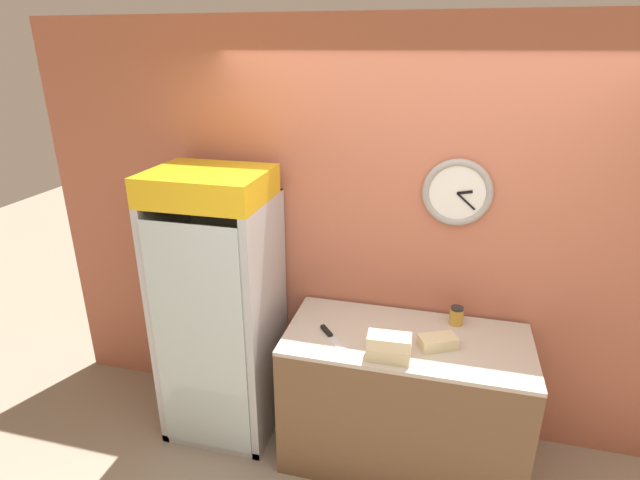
# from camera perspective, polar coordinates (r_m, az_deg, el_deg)

# --- Properties ---
(wall_back) EXTENTS (5.20, 0.10, 2.70)m
(wall_back) POSITION_cam_1_polar(r_m,az_deg,el_deg) (3.22, 11.14, -0.28)
(wall_back) COLOR #B7664C
(wall_back) RESTS_ON ground_plane
(prep_counter) EXTENTS (1.46, 0.70, 0.90)m
(prep_counter) POSITION_cam_1_polar(r_m,az_deg,el_deg) (3.33, 9.44, -17.46)
(prep_counter) COLOR brown
(prep_counter) RESTS_ON ground_plane
(beverage_cooler) EXTENTS (0.70, 0.65, 1.84)m
(beverage_cooler) POSITION_cam_1_polar(r_m,az_deg,el_deg) (3.36, -11.11, -5.92)
(beverage_cooler) COLOR #B2B7BC
(beverage_cooler) RESTS_ON ground_plane
(sandwich_stack_bottom) EXTENTS (0.24, 0.12, 0.08)m
(sandwich_stack_bottom) POSITION_cam_1_polar(r_m,az_deg,el_deg) (2.85, 7.84, -12.69)
(sandwich_stack_bottom) COLOR beige
(sandwich_stack_bottom) RESTS_ON prep_counter
(sandwich_stack_middle) EXTENTS (0.24, 0.13, 0.08)m
(sandwich_stack_middle) POSITION_cam_1_polar(r_m,az_deg,el_deg) (2.81, 7.92, -11.42)
(sandwich_stack_middle) COLOR beige
(sandwich_stack_middle) RESTS_ON sandwich_stack_bottom
(sandwich_flat_left) EXTENTS (0.24, 0.20, 0.07)m
(sandwich_flat_left) POSITION_cam_1_polar(r_m,az_deg,el_deg) (3.00, 13.32, -11.27)
(sandwich_flat_left) COLOR beige
(sandwich_flat_left) RESTS_ON prep_counter
(chefs_knife) EXTENTS (0.27, 0.32, 0.02)m
(chefs_knife) POSITION_cam_1_polar(r_m,az_deg,el_deg) (3.01, 1.38, -11.08)
(chefs_knife) COLOR silver
(chefs_knife) RESTS_ON prep_counter
(condiment_jar) EXTENTS (0.09, 0.09, 0.12)m
(condiment_jar) POSITION_cam_1_polar(r_m,az_deg,el_deg) (3.25, 15.32, -8.35)
(condiment_jar) COLOR gold
(condiment_jar) RESTS_ON prep_counter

